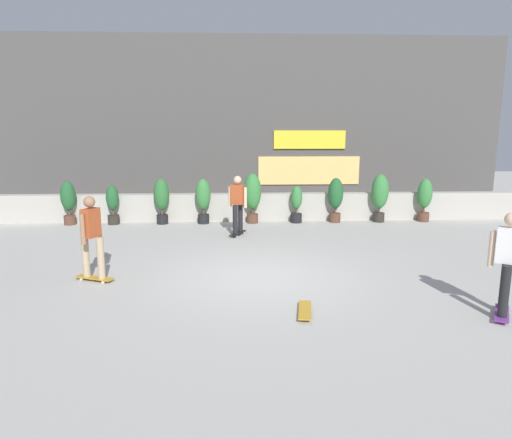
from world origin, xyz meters
name	(u,v)px	position (x,y,z in m)	size (l,w,h in m)	color
ground_plane	(259,277)	(0.00, 0.00, 0.00)	(48.00, 48.00, 0.00)	#B2AFA8
planter_wall	(250,207)	(0.00, 6.00, 0.45)	(18.00, 0.40, 0.90)	#B2ADA3
building_backdrop	(246,123)	(0.00, 10.00, 3.25)	(20.00, 2.08, 6.50)	#4C4947
potted_plant_0	(68,200)	(-5.74, 5.55, 0.80)	(0.46, 0.46, 1.39)	brown
potted_plant_1	(113,203)	(-4.36, 5.55, 0.68)	(0.39, 0.39, 1.25)	#2D2823
potted_plant_2	(162,198)	(-2.82, 5.55, 0.84)	(0.49, 0.49, 1.45)	black
potted_plant_3	(203,198)	(-1.50, 5.55, 0.83)	(0.48, 0.48, 1.44)	black
potted_plant_4	(252,194)	(0.07, 5.55, 0.94)	(0.56, 0.56, 1.61)	brown
potted_plant_5	(296,203)	(1.50, 5.55, 0.63)	(0.36, 0.36, 1.20)	black
potted_plant_6	(336,197)	(2.77, 5.55, 0.84)	(0.49, 0.49, 1.45)	brown
potted_plant_7	(380,194)	(4.22, 5.55, 0.92)	(0.55, 0.55, 1.57)	#2D2823
potted_plant_8	(425,197)	(5.70, 5.55, 0.81)	(0.47, 0.47, 1.41)	brown
skater_mid_plaza	(508,260)	(3.76, -2.21, 0.94)	(0.59, 0.79, 1.70)	#72338C
skater_far_left	(92,235)	(-3.28, -0.10, 0.94)	(0.82, 0.52, 1.70)	#BF8C26
skater_by_wall_right	(238,203)	(-0.41, 3.80, 0.94)	(0.52, 0.81, 1.70)	black
skateboard_near_camera	(305,310)	(0.64, -1.93, 0.06)	(0.33, 0.82, 0.08)	#BF8C26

